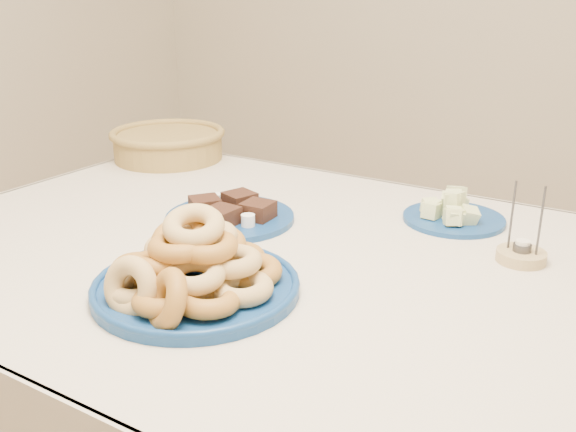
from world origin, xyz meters
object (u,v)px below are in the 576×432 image
at_px(brownie_plate, 230,214).
at_px(wicker_basket, 168,143).
at_px(dining_table, 301,305).
at_px(donut_platter, 193,272).
at_px(candle_holder, 521,254).
at_px(melon_plate, 452,214).

bearing_deg(brownie_plate, wicker_basket, 145.09).
distance_m(dining_table, donut_platter, 0.29).
height_order(dining_table, candle_holder, candle_holder).
bearing_deg(brownie_plate, dining_table, -19.95).
relative_size(brownie_plate, candle_holder, 2.29).
relative_size(brownie_plate, wicker_basket, 0.85).
xyz_separation_m(dining_table, donut_platter, (-0.07, -0.24, 0.15)).
distance_m(melon_plate, candle_holder, 0.23).
bearing_deg(donut_platter, candle_holder, 44.67).
height_order(melon_plate, candle_holder, candle_holder).
relative_size(wicker_basket, candle_holder, 2.70).
distance_m(dining_table, wicker_basket, 0.84).
xyz_separation_m(melon_plate, brownie_plate, (-0.42, -0.26, -0.00)).
height_order(dining_table, donut_platter, donut_platter).
xyz_separation_m(donut_platter, wicker_basket, (-0.64, 0.65, 0.01)).
xyz_separation_m(donut_platter, melon_plate, (0.26, 0.58, -0.02)).
bearing_deg(wicker_basket, melon_plate, -4.86).
height_order(donut_platter, wicker_basket, donut_platter).
xyz_separation_m(wicker_basket, candle_holder, (1.08, -0.22, -0.03)).
relative_size(donut_platter, wicker_basket, 0.96).
distance_m(donut_platter, candle_holder, 0.62).
bearing_deg(wicker_basket, candle_holder, -11.35).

